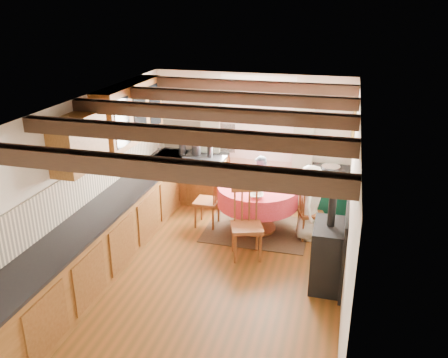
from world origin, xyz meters
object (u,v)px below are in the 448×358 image
(aga_range, at_px, (328,198))
(cast_iron_stove, at_px, (329,239))
(chair_near, at_px, (247,225))
(child_far, at_px, (260,186))
(child_right, at_px, (310,202))
(cup, at_px, (260,181))
(chair_left, at_px, (207,199))
(dining_table, at_px, (257,209))
(chair_right, at_px, (311,211))

(aga_range, relative_size, cast_iron_stove, 0.73)
(chair_near, bearing_deg, child_far, 74.71)
(child_right, xyz_separation_m, cup, (-0.83, 0.17, 0.22))
(chair_left, xyz_separation_m, cast_iron_stove, (2.06, -1.30, 0.22))
(child_far, bearing_deg, chair_left, 19.90)
(dining_table, distance_m, aga_range, 1.24)
(cast_iron_stove, height_order, cup, cast_iron_stove)
(dining_table, distance_m, cup, 0.46)
(chair_right, xyz_separation_m, child_far, (-0.95, 0.60, 0.09))
(chair_near, relative_size, chair_right, 1.13)
(chair_near, relative_size, child_right, 0.86)
(chair_right, distance_m, cup, 0.95)
(dining_table, bearing_deg, child_right, -2.24)
(aga_range, xyz_separation_m, cast_iron_stove, (0.11, -1.90, 0.23))
(aga_range, relative_size, cup, 9.85)
(chair_left, relative_size, chair_right, 1.01)
(cast_iron_stove, distance_m, child_far, 2.31)
(chair_right, distance_m, child_right, 0.15)
(chair_right, distance_m, aga_range, 0.63)
(aga_range, height_order, child_far, child_far)
(dining_table, height_order, cast_iron_stove, cast_iron_stove)
(chair_near, distance_m, aga_range, 1.81)
(child_far, bearing_deg, cup, 82.83)
(chair_near, bearing_deg, child_right, 26.65)
(aga_range, bearing_deg, chair_left, -162.92)
(chair_near, height_order, child_right, child_right)
(aga_range, xyz_separation_m, child_right, (-0.25, -0.61, 0.15))
(chair_right, bearing_deg, cup, 60.53)
(aga_range, bearing_deg, cup, -157.99)
(chair_near, height_order, chair_left, chair_near)
(dining_table, height_order, child_far, child_far)
(chair_near, bearing_deg, aga_range, 34.39)
(chair_near, xyz_separation_m, cast_iron_stove, (1.19, -0.44, 0.16))
(chair_right, height_order, cup, chair_right)
(cup, bearing_deg, dining_table, -94.64)
(chair_near, xyz_separation_m, cup, (-0.00, 1.01, 0.31))
(chair_right, bearing_deg, dining_table, 69.53)
(chair_left, xyz_separation_m, cup, (0.87, 0.16, 0.36))
(dining_table, xyz_separation_m, chair_left, (-0.86, -0.03, 0.08))
(cast_iron_stove, height_order, child_far, cast_iron_stove)
(dining_table, bearing_deg, cast_iron_stove, -47.59)
(chair_near, height_order, child_far, child_far)
(chair_left, distance_m, child_right, 1.71)
(chair_left, height_order, aga_range, chair_left)
(dining_table, relative_size, chair_near, 1.23)
(chair_near, height_order, cast_iron_stove, cast_iron_stove)
(chair_left, relative_size, child_far, 0.85)
(chair_left, bearing_deg, child_far, 129.41)
(chair_left, height_order, child_far, child_far)
(aga_range, distance_m, cast_iron_stove, 1.91)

